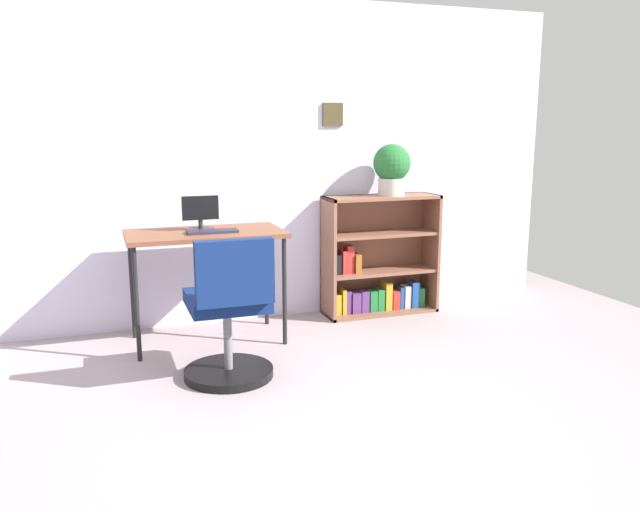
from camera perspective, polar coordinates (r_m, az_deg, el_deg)
name	(u,v)px	position (r m, az deg, el deg)	size (l,w,h in m)	color
ground_plane	(337,449)	(3.03, 1.56, -16.87)	(6.24, 6.24, 0.00)	#9E8F93
wall_back	(233,163)	(4.74, -7.80, 8.23)	(5.20, 0.12, 2.35)	silver
desk	(205,241)	(4.29, -10.21, 1.32)	(1.02, 0.55, 0.76)	brown
monitor	(200,215)	(4.31, -10.64, 3.60)	(0.24, 0.19, 0.23)	#262628
keyboard	(212,232)	(4.21, -9.60, 2.17)	(0.33, 0.12, 0.02)	#2A2638
office_chair	(229,320)	(3.66, -8.10, -5.65)	(0.52, 0.55, 0.86)	black
bookshelf_low	(377,262)	(4.99, 5.10, -0.52)	(0.89, 0.30, 0.92)	brown
potted_plant_on_shelf	(392,167)	(4.88, 6.43, 7.87)	(0.28, 0.28, 0.39)	#B7B2A8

